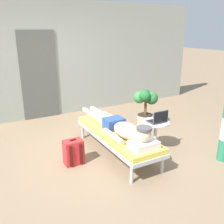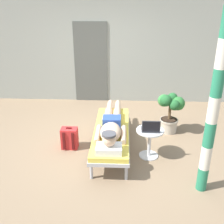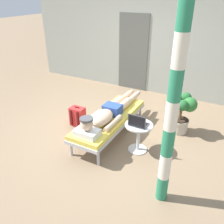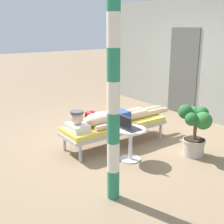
% 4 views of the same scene
% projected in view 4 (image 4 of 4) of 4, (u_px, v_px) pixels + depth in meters
% --- Properties ---
extents(ground_plane, '(40.00, 40.00, 0.00)m').
position_uv_depth(ground_plane, '(115.00, 138.00, 5.59)').
color(ground_plane, '#8C7256').
extents(house_wall_back, '(7.60, 0.20, 2.70)m').
position_uv_depth(house_wall_back, '(210.00, 60.00, 6.39)').
color(house_wall_back, '#999E93').
rests_on(house_wall_back, ground).
extents(house_door_panel, '(0.84, 0.03, 2.04)m').
position_uv_depth(house_door_panel, '(183.00, 72.00, 6.93)').
color(house_door_panel, '#545651').
rests_on(house_door_panel, ground).
extents(lounge_chair, '(0.64, 1.96, 0.42)m').
position_uv_depth(lounge_chair, '(115.00, 126.00, 5.22)').
color(lounge_chair, '#B7B7BC').
rests_on(lounge_chair, ground).
extents(person_reclining, '(0.53, 2.17, 0.33)m').
position_uv_depth(person_reclining, '(111.00, 117.00, 5.12)').
color(person_reclining, white).
rests_on(person_reclining, lounge_chair).
extents(side_table, '(0.48, 0.48, 0.52)m').
position_uv_depth(side_table, '(131.00, 139.00, 4.58)').
color(side_table, silver).
rests_on(side_table, ground).
extents(laptop, '(0.31, 0.24, 0.23)m').
position_uv_depth(laptop, '(128.00, 126.00, 4.49)').
color(laptop, '#4C4C51').
rests_on(laptop, side_table).
extents(backpack, '(0.30, 0.26, 0.42)m').
position_uv_depth(backpack, '(93.00, 122.00, 5.88)').
color(backpack, red).
rests_on(backpack, ground).
extents(potted_plant, '(0.54, 0.47, 0.86)m').
position_uv_depth(potted_plant, '(195.00, 127.00, 4.70)').
color(potted_plant, '#BFB29E').
rests_on(potted_plant, ground).
extents(porch_post, '(0.15, 0.15, 2.57)m').
position_uv_depth(porch_post, '(113.00, 97.00, 3.29)').
color(porch_post, '#267F59').
rests_on(porch_post, ground).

